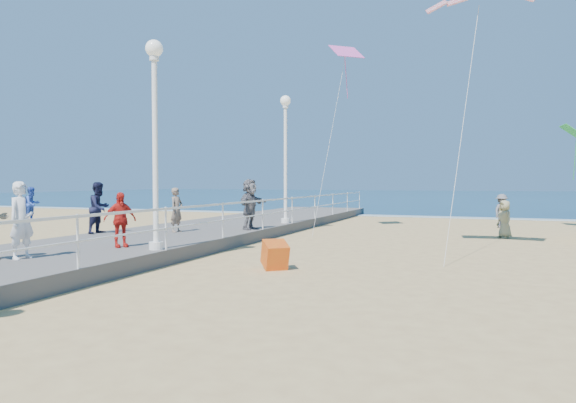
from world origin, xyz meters
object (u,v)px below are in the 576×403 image
(beach_walker_a, at_px, (502,211))
(spectator_5, at_px, (250,204))
(lamp_post_mid, at_px, (155,122))
(spectator_7, at_px, (99,208))
(box_kite, at_px, (275,258))
(spectator_6, at_px, (177,210))
(toddler_held, at_px, (32,204))
(beach_walker_c, at_px, (505,219))
(spectator_3, at_px, (120,220))
(lamp_post_far, at_px, (285,145))
(woman_holding_toddler, at_px, (22,220))

(beach_walker_a, bearing_deg, spectator_5, 165.02)
(lamp_post_mid, height_order, spectator_5, lamp_post_mid)
(spectator_7, distance_m, box_kite, 7.77)
(spectator_5, height_order, spectator_6, spectator_5)
(spectator_7, relative_size, beach_walker_a, 1.10)
(toddler_held, height_order, spectator_6, toddler_held)
(beach_walker_a, relative_size, beach_walker_c, 1.09)
(box_kite, bearing_deg, spectator_7, 123.05)
(toddler_held, relative_size, spectator_5, 0.42)
(box_kite, bearing_deg, beach_walker_a, 29.45)
(spectator_6, relative_size, spectator_7, 0.89)
(lamp_post_mid, bearing_deg, beach_walker_c, 49.72)
(spectator_6, distance_m, spectator_7, 2.54)
(spectator_3, xyz_separation_m, spectator_6, (-0.92, 4.03, 0.03))
(lamp_post_far, distance_m, beach_walker_c, 9.06)
(woman_holding_toddler, relative_size, spectator_5, 0.95)
(spectator_3, relative_size, spectator_7, 0.85)
(lamp_post_mid, xyz_separation_m, spectator_6, (-2.07, 4.05, -2.50))
(spectator_5, xyz_separation_m, beach_walker_a, (8.65, 8.72, -0.54))
(toddler_held, bearing_deg, beach_walker_a, -30.08)
(spectator_6, bearing_deg, box_kite, -121.28)
(lamp_post_far, xyz_separation_m, toddler_held, (-1.69, -11.28, -2.02))
(woman_holding_toddler, xyz_separation_m, spectator_6, (-0.23, 6.48, -0.11))
(lamp_post_far, bearing_deg, woman_holding_toddler, -99.16)
(lamp_post_mid, xyz_separation_m, spectator_5, (-0.14, 5.86, -2.34))
(spectator_6, relative_size, beach_walker_a, 0.98)
(beach_walker_c, bearing_deg, beach_walker_a, 148.63)
(woman_holding_toddler, distance_m, spectator_6, 6.49)
(spectator_3, relative_size, box_kite, 2.44)
(woman_holding_toddler, relative_size, beach_walker_a, 1.12)
(beach_walker_a, distance_m, box_kite, 15.13)
(woman_holding_toddler, bearing_deg, beach_walker_c, -38.61)
(spectator_5, bearing_deg, spectator_7, 129.90)
(spectator_5, relative_size, spectator_6, 1.20)
(spectator_7, bearing_deg, beach_walker_a, -47.57)
(lamp_post_mid, bearing_deg, toddler_held, -126.61)
(lamp_post_mid, height_order, spectator_3, lamp_post_mid)
(lamp_post_far, xyz_separation_m, spectator_5, (-0.14, -3.14, -2.34))
(lamp_post_mid, bearing_deg, spectator_5, 91.40)
(woman_holding_toddler, height_order, beach_walker_a, woman_holding_toddler)
(lamp_post_mid, height_order, spectator_6, lamp_post_mid)
(spectator_5, relative_size, box_kite, 3.07)
(lamp_post_far, height_order, box_kite, lamp_post_far)
(toddler_held, xyz_separation_m, beach_walker_a, (10.20, 16.86, -0.85))
(toddler_held, height_order, spectator_3, toddler_held)
(lamp_post_far, bearing_deg, beach_walker_c, 6.97)
(lamp_post_far, distance_m, spectator_6, 5.91)
(beach_walker_c, relative_size, box_kite, 2.39)
(lamp_post_mid, height_order, box_kite, lamp_post_mid)
(spectator_7, bearing_deg, lamp_post_far, -34.63)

